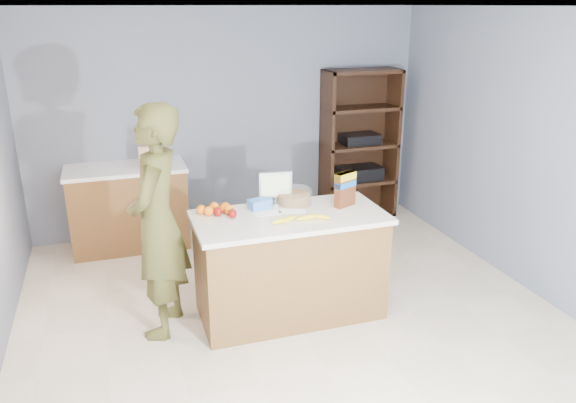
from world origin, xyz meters
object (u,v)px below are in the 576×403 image
object	(u,v)px
person	(157,223)
cereal_box	(345,187)
counter_peninsula	(290,269)
tv	(275,186)
shelving_unit	(358,147)

from	to	relation	value
person	cereal_box	distance (m)	1.56
counter_peninsula	tv	world-z (taller)	tv
person	tv	distance (m)	1.04
tv	counter_peninsula	bearing A→B (deg)	-84.31
person	tv	size ratio (longest dim) A/B	6.55
counter_peninsula	cereal_box	world-z (taller)	cereal_box
cereal_box	shelving_unit	bearing A→B (deg)	62.31
person	cereal_box	xyz separation A→B (m)	(1.55, -0.03, 0.15)
person	cereal_box	size ratio (longest dim) A/B	6.31
shelving_unit	person	distance (m)	3.25
tv	person	bearing A→B (deg)	-168.65
counter_peninsula	person	xyz separation A→B (m)	(-1.04, 0.10, 0.51)
person	tv	bearing A→B (deg)	122.39
counter_peninsula	person	size ratio (longest dim) A/B	0.84
shelving_unit	cereal_box	size ratio (longest dim) A/B	6.14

